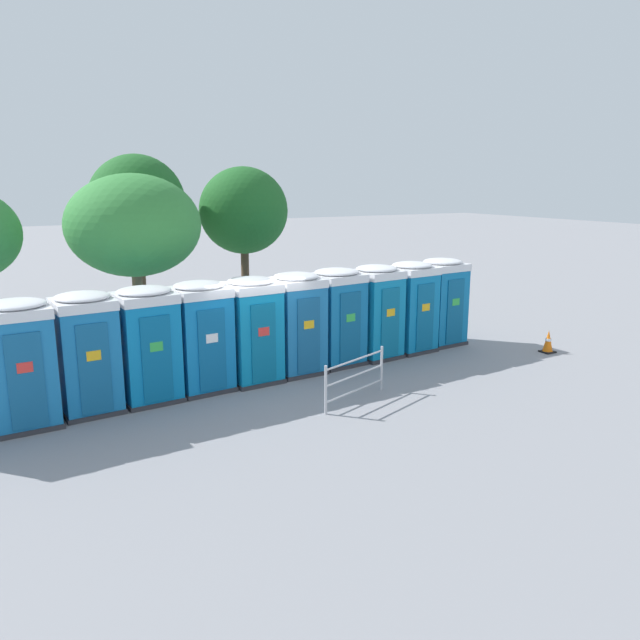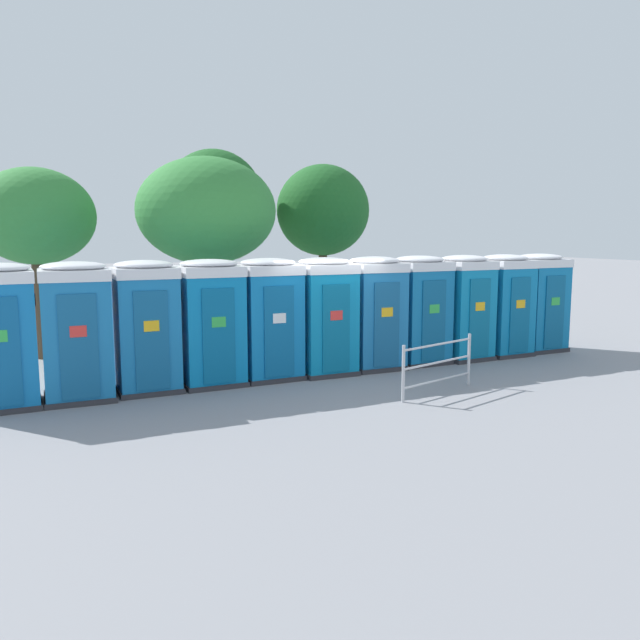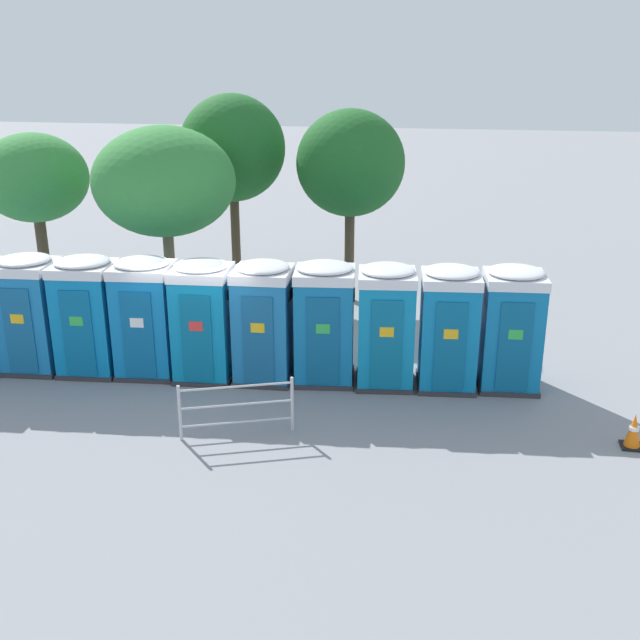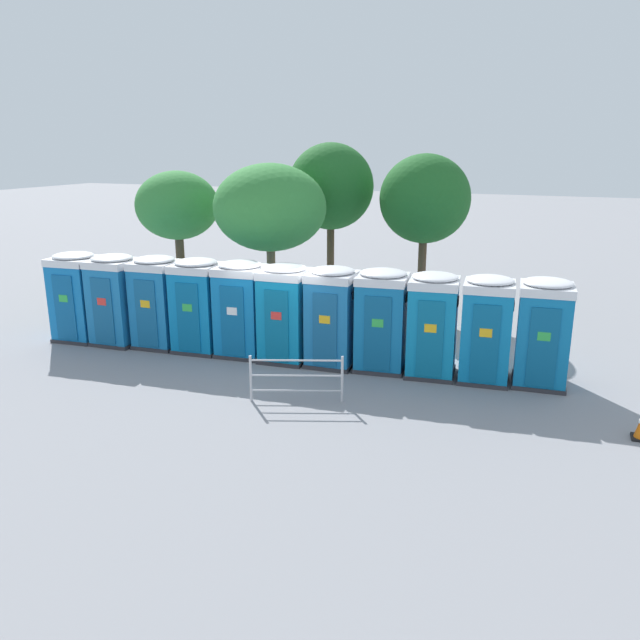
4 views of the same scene
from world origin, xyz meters
name	(u,v)px [view 1 (image 1 of 4)]	position (x,y,z in m)	size (l,w,h in m)	color
ground_plane	(248,378)	(0.00, 0.00, 0.00)	(120.00, 120.00, 0.00)	gray
portapotty_1	(21,363)	(-4.99, -0.78, 1.28)	(1.29, 1.27, 2.54)	#2D2D33
portapotty_2	(87,352)	(-3.75, -0.55, 1.28)	(1.28, 1.29, 2.54)	#2D2D33
portapotty_3	(147,344)	(-2.49, -0.46, 1.28)	(1.33, 1.31, 2.54)	#2D2D33
portapotty_4	(201,336)	(-1.24, -0.33, 1.28)	(1.34, 1.31, 2.54)	#2D2D33
portapotty_5	(252,329)	(0.03, -0.31, 1.28)	(1.28, 1.28, 2.54)	#2D2D33
portapotty_6	(297,323)	(1.28, -0.18, 1.28)	(1.25, 1.26, 2.54)	#2D2D33
portapotty_7	(337,316)	(2.53, 0.00, 1.28)	(1.37, 1.34, 2.54)	#2D2D33
portapotty_8	(376,311)	(3.80, 0.05, 1.28)	(1.31, 1.33, 2.54)	#2D2D33
portapotty_9	(411,306)	(5.05, 0.15, 1.28)	(1.28, 1.31, 2.54)	#2D2D33
portapotty_10	(441,301)	(6.30, 0.36, 1.28)	(1.29, 1.29, 2.54)	#2D2D33
street_tree_0	(244,211)	(2.23, 5.57, 3.77)	(2.88, 2.88, 5.20)	#4C3826
street_tree_2	(134,226)	(-1.91, 2.83, 3.60)	(3.44, 3.44, 4.94)	brown
street_tree_3	(137,204)	(-1.11, 5.90, 4.06)	(2.92, 2.92, 5.54)	#4C3826
traffic_cone	(548,342)	(8.32, -1.91, 0.31)	(0.36, 0.36, 0.64)	black
event_barrier	(355,377)	(1.43, -2.72, 0.57)	(1.93, 0.77, 1.05)	#B7B7BC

